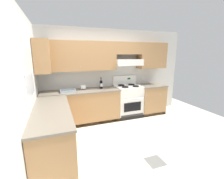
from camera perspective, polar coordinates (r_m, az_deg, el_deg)
The scene contains 10 objects.
ground_plane at distance 3.58m, azimuth 1.58°, elevation -18.49°, with size 7.04×7.04×0.00m, color beige.
floor_accent_tile at distance 3.15m, azimuth 15.39°, elevation -23.88°, with size 0.30×0.30×0.01m, color slate.
wall_back at distance 4.64m, azimuth -0.71°, elevation 8.19°, with size 4.68×0.57×2.55m.
wall_left at distance 3.13m, azimuth -28.15°, elevation 1.82°, with size 0.47×4.00×2.55m.
counter_back_run at distance 4.48m, azimuth -3.17°, elevation -5.45°, with size 3.60×0.65×0.91m.
counter_left_run at distance 3.16m, azimuth -20.48°, elevation -14.50°, with size 0.63×1.91×0.91m.
stove at distance 4.76m, azimuth 5.87°, elevation -4.05°, with size 0.76×0.62×1.20m.
wine_bottle at distance 4.39m, azimuth -3.99°, elevation 2.09°, with size 0.08×0.08×0.34m.
bowl at distance 4.15m, azimuth -15.71°, elevation -0.58°, with size 0.38×0.25×0.06m.
paper_towel_roll at distance 4.32m, azimuth -10.46°, elevation 0.82°, with size 0.13×0.12×0.12m.
Camera 1 is at (-1.14, -2.83, 1.87)m, focal length 25.16 mm.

